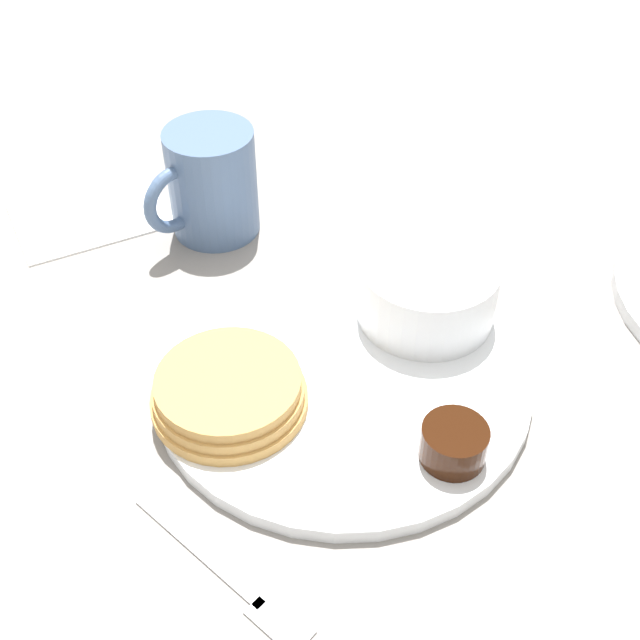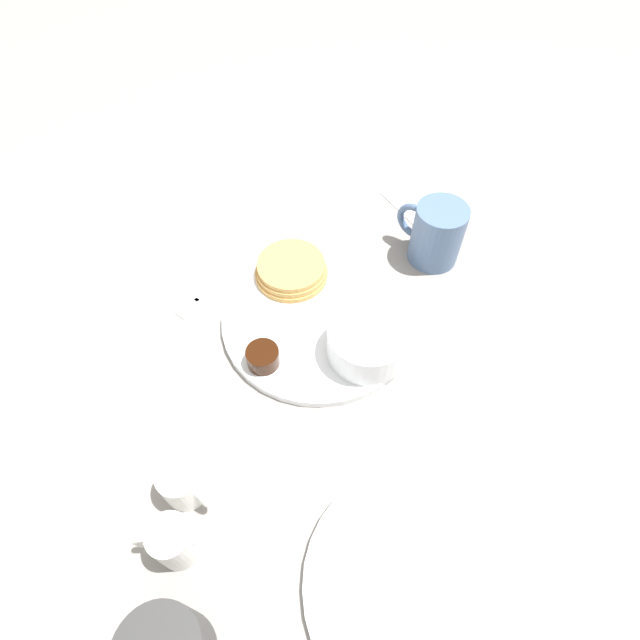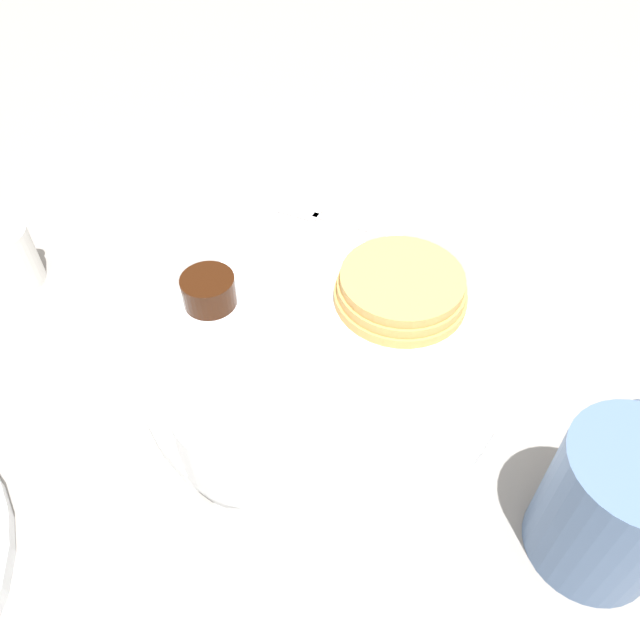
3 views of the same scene
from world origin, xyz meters
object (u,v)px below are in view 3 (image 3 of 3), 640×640
(bowl, at_px, (254,413))
(coffee_mug, at_px, (613,502))
(fork, at_px, (332,219))
(plate, at_px, (322,357))
(creamer_pitcher_near, at_px, (4,257))

(bowl, height_order, coffee_mug, coffee_mug)
(bowl, bearing_deg, fork, -139.66)
(coffee_mug, distance_m, fork, 0.36)
(plate, relative_size, bowl, 2.61)
(creamer_pitcher_near, height_order, fork, creamer_pitcher_near)
(fork, bearing_deg, bowl, 40.34)
(bowl, height_order, creamer_pitcher_near, bowl)
(fork, bearing_deg, creamer_pitcher_near, -20.37)
(coffee_mug, height_order, creamer_pitcher_near, coffee_mug)
(bowl, relative_size, fork, 0.80)
(coffee_mug, bearing_deg, creamer_pitcher_near, -65.90)
(coffee_mug, relative_size, fork, 0.80)
(coffee_mug, distance_m, creamer_pitcher_near, 0.50)
(creamer_pitcher_near, bearing_deg, bowl, 105.90)
(plate, xyz_separation_m, creamer_pitcher_near, (0.16, -0.24, 0.02))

